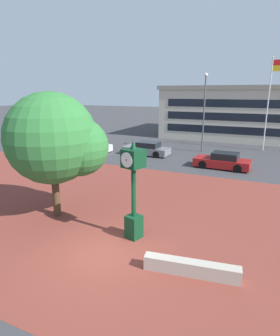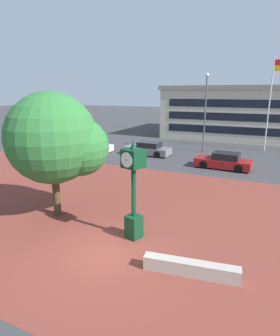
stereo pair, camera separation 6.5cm
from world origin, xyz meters
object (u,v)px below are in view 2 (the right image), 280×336
Objects in this scene: car_street_distant at (148,149)px; civic_building at (268,112)px; street_lamp_post at (206,106)px; street_clock at (134,188)px; flagpole_primary at (273,95)px; plaza_tree at (58,140)px; car_street_near at (224,161)px; car_street_far at (91,146)px.

car_street_distant is 20.38m from civic_building.
street_clock is at bearing -85.84° from street_lamp_post.
car_street_distant is 0.49× the size of flagpole_primary.
car_street_near is (5.78, 12.49, -3.18)m from plaza_tree.
civic_building is (2.42, 19.62, 2.77)m from car_street_near.
street_lamp_post reaches higher than car_street_far.
car_street_near is 0.17× the size of civic_building.
street_lamp_post is (-5.37, -13.89, 1.26)m from civic_building.
plaza_tree is 0.78× the size of street_lamp_post.
flagpole_primary is at bearing 68.00° from plaza_tree.
car_street_near is 19.96m from civic_building.
civic_building is at bearing -4.12° from car_street_near.
street_lamp_post is (-1.37, 18.79, 2.42)m from street_clock.
car_street_far is at bearing 119.30° from plaza_tree.
civic_building is at bearing 92.75° from flagpole_primary.
car_street_far is at bearing 147.19° from street_clock.
car_street_far is at bearing 99.87° from car_street_distant.
plaza_tree is 33.14m from civic_building.
flagpole_primary is 6.83m from street_lamp_post.
car_street_near is at bearing 65.16° from plaza_tree.
civic_building is (-0.51, 10.55, -2.25)m from flagpole_primary.
street_lamp_post is at bearing -49.64° from car_street_distant.
street_clock is 16.26m from car_street_distant.
street_clock is 0.69× the size of plaza_tree.
car_street_distant is 7.10m from street_lamp_post.
street_lamp_post reaches higher than car_street_near.
street_lamp_post is (4.52, 3.72, 4.03)m from car_street_distant.
car_street_near is 0.58× the size of street_lamp_post.
street_clock is 22.84m from flagpole_primary.
flagpole_primary is (16.32, 7.99, 5.01)m from car_street_far.
street_clock is 0.93× the size of car_street_distant.
street_clock is 32.94m from civic_building.
street_lamp_post reaches higher than civic_building.
civic_building is at bearing 100.33° from street_clock.
street_clock reaches higher than car_street_far.
street_lamp_post is (10.45, 4.65, 4.03)m from car_street_far.
car_street_far is at bearing -156.00° from street_lamp_post.
plaza_tree is 23.32m from flagpole_primary.
car_street_near and car_street_distant have the same top height.
car_street_distant is at bearing -145.85° from flagpole_primary.
plaza_tree is 14.12m from car_street_near.
civic_building reaches higher than car_street_near.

